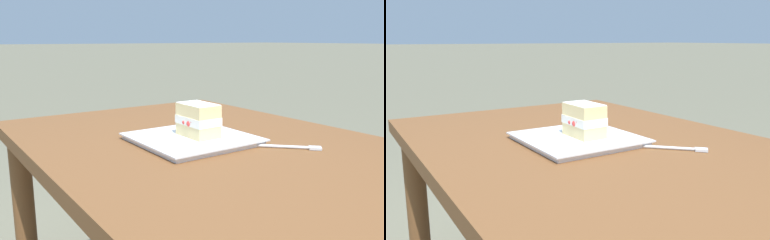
# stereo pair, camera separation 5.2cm
# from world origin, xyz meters

# --- Properties ---
(patio_table) EXTENTS (1.63, 0.86, 0.72)m
(patio_table) POSITION_xyz_m (0.00, 0.00, 0.63)
(patio_table) COLOR brown
(patio_table) RESTS_ON ground
(dessert_plate) EXTENTS (0.29, 0.29, 0.02)m
(dessert_plate) POSITION_xyz_m (-0.22, -0.04, 0.72)
(dessert_plate) COLOR white
(dessert_plate) RESTS_ON patio_table
(cake_slice) EXTENTS (0.11, 0.08, 0.09)m
(cake_slice) POSITION_xyz_m (-0.21, -0.03, 0.78)
(cake_slice) COLOR #EAD18C
(cake_slice) RESTS_ON dessert_plate
(dessert_fork) EXTENTS (0.13, 0.13, 0.01)m
(dessert_fork) POSITION_xyz_m (-0.02, 0.13, 0.72)
(dessert_fork) COLOR silver
(dessert_fork) RESTS_ON patio_table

